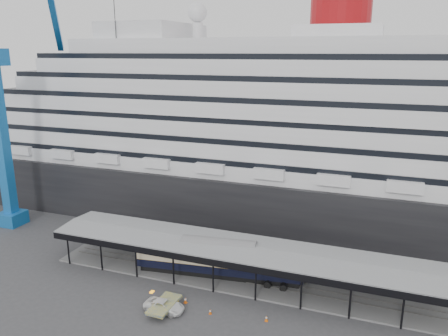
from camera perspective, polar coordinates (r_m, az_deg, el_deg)
The scene contains 9 objects.
ground at distance 58.37m, azimuth 1.01°, elevation -16.79°, with size 200.00×200.00×0.00m, color #38383B.
cruise_ship at distance 81.48m, azimuth 8.52°, elevation 6.10°, with size 130.00×30.00×43.90m.
platform_canopy at distance 61.33m, azimuth 2.58°, elevation -12.59°, with size 56.00×9.18×5.30m.
crane_blue at distance 84.69m, azimuth -26.64°, elevation 6.11°, with size 22.63×19.19×47.60m.
port_truck at distance 56.33m, azimuth -7.81°, elevation -17.40°, with size 2.32×5.03×1.40m, color white.
pullman_carriage at distance 62.19m, azimuth -0.69°, elevation -11.71°, with size 23.79×5.94×23.16m.
traffic_cone_left at distance 57.70m, azimuth -5.06°, elevation -16.80°, with size 0.52×0.52×0.81m.
traffic_cone_mid at distance 55.54m, azimuth -1.81°, elevation -18.22°, with size 0.43×0.43×0.67m.
traffic_cone_right at distance 54.51m, azimuth 5.56°, elevation -18.96°, with size 0.43×0.43×0.75m.
Camera 1 is at (16.09, -46.91, 30.79)m, focal length 35.00 mm.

